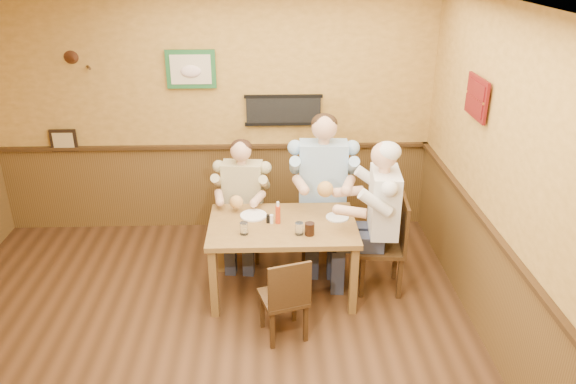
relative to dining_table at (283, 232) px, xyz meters
name	(u,v)px	position (x,y,z in m)	size (l,w,h in m)	color
room	(201,166)	(-0.62, -0.86, 1.03)	(5.02, 5.03, 2.81)	#341F0F
dining_table	(283,232)	(0.00, 0.00, 0.00)	(1.40, 0.90, 0.75)	brown
chair_back_left	(244,221)	(-0.40, 0.69, -0.23)	(0.39, 0.39, 0.85)	#3E2913
chair_back_right	(322,214)	(0.44, 0.67, -0.15)	(0.47, 0.47, 1.02)	#3E2913
chair_right_end	(381,245)	(0.96, 0.03, -0.17)	(0.45, 0.45, 0.97)	#3E2913
chair_near_side	(283,295)	(-0.01, -0.68, -0.25)	(0.37, 0.37, 0.81)	#3E2913
diner_tan_shirt	(243,206)	(-0.40, 0.69, -0.05)	(0.56, 0.56, 1.22)	#C7BA89
diner_blue_polo	(322,195)	(0.44, 0.67, 0.07)	(0.67, 0.67, 1.46)	#91B5D9
diner_white_elder	(382,226)	(0.96, 0.03, 0.03)	(0.64, 0.64, 1.38)	silver
water_glass_left	(244,228)	(-0.36, -0.19, 0.15)	(0.08, 0.08, 0.12)	white
water_glass_mid	(299,229)	(0.15, -0.21, 0.15)	(0.08, 0.08, 0.12)	white
cola_tumbler	(310,229)	(0.24, -0.23, 0.15)	(0.09, 0.09, 0.12)	black
hot_sauce_bottle	(278,214)	(-0.04, 0.01, 0.19)	(0.05, 0.05, 0.20)	#B73613
salt_shaker	(272,219)	(-0.10, 0.01, 0.14)	(0.04, 0.04, 0.09)	white
pepper_shaker	(268,219)	(-0.14, 0.02, 0.13)	(0.03, 0.03, 0.08)	black
plate_far_left	(253,215)	(-0.28, 0.17, 0.10)	(0.26, 0.26, 0.02)	white
plate_far_right	(337,217)	(0.53, 0.10, 0.10)	(0.22, 0.22, 0.01)	silver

